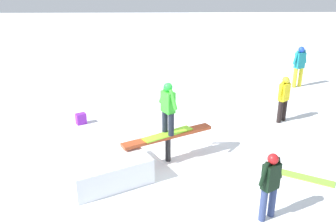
% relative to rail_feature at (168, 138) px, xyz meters
% --- Properties ---
extents(ground_plane, '(60.00, 60.00, 0.00)m').
position_rel_rail_feature_xyz_m(ground_plane, '(0.00, 0.00, -0.63)').
color(ground_plane, white).
extents(rail_feature, '(2.29, 1.41, 0.74)m').
position_rel_rail_feature_xyz_m(rail_feature, '(0.00, 0.00, 0.00)').
color(rail_feature, black).
rests_on(rail_feature, ground).
extents(snow_kicker_ramp, '(2.30, 2.18, 0.60)m').
position_rel_rail_feature_xyz_m(snow_kicker_ramp, '(-1.48, -0.80, -0.33)').
color(snow_kicker_ramp, white).
rests_on(snow_kicker_ramp, ground).
extents(main_rider_on_rail, '(1.30, 0.99, 1.34)m').
position_rel_rail_feature_xyz_m(main_rider_on_rail, '(0.00, 0.00, 0.78)').
color(main_rider_on_rail, '#8EDD29').
rests_on(main_rider_on_rail, rail_feature).
extents(bystander_yellow, '(0.53, 0.46, 1.48)m').
position_rel_rail_feature_xyz_m(bystander_yellow, '(3.66, 2.47, 0.20)').
color(bystander_yellow, black).
rests_on(bystander_yellow, ground).
extents(bystander_teal, '(0.67, 0.38, 1.65)m').
position_rel_rail_feature_xyz_m(bystander_teal, '(5.36, 5.99, 0.30)').
color(bystander_teal, yellow).
rests_on(bystander_teal, ground).
extents(bystander_black, '(0.57, 0.41, 1.43)m').
position_rel_rail_feature_xyz_m(bystander_black, '(1.91, -2.34, 0.17)').
color(bystander_black, navy).
rests_on(bystander_black, ground).
extents(loose_snowboard_lime, '(1.30, 0.90, 0.02)m').
position_rel_rail_feature_xyz_m(loose_snowboard_lime, '(3.20, -0.90, -0.62)').
color(loose_snowboard_lime, '#89D33B').
rests_on(loose_snowboard_lime, ground).
extents(backpack_on_snow, '(0.37, 0.34, 0.34)m').
position_rel_rail_feature_xyz_m(backpack_on_snow, '(-2.67, 2.40, -0.46)').
color(backpack_on_snow, purple).
rests_on(backpack_on_snow, ground).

